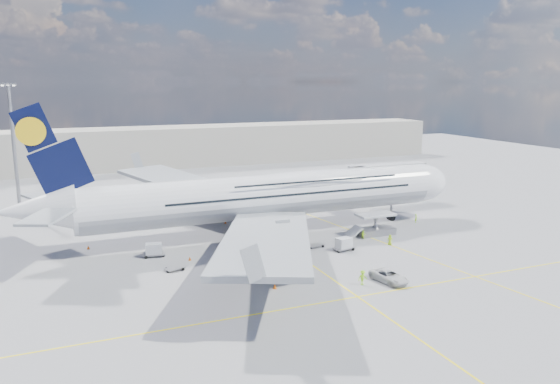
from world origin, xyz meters
name	(u,v)px	position (x,y,z in m)	size (l,w,h in m)	color
ground	(291,251)	(0.00, 0.00, 0.00)	(300.00, 300.00, 0.00)	gray
taxi_line_main	(291,251)	(0.00, 0.00, 0.01)	(0.25, 220.00, 0.01)	yellow
taxi_line_cross	(358,297)	(0.00, -20.00, 0.01)	(120.00, 0.25, 0.01)	yellow
taxi_line_diag	(340,226)	(14.00, 10.00, 0.01)	(0.25, 100.00, 0.01)	yellow
airliner	(269,195)	(0.26, 10.00, 6.87)	(77.26, 79.15, 23.71)	white
jet_bridge	(382,174)	(29.81, 20.94, 6.85)	(18.80, 12.10, 8.50)	#B7B7BC
cargo_loader	(374,227)	(16.82, 2.89, 1.25)	(8.53, 3.20, 3.67)	silver
light_mast	(14,146)	(-40.00, 45.00, 13.21)	(3.00, 0.70, 25.50)	gray
terminal	(168,147)	(0.00, 95.00, 6.00)	(180.00, 16.00, 12.00)	#B2AD9E
tree_line	(243,135)	(40.00, 140.00, 4.00)	(160.00, 6.00, 8.00)	#193814
dolly_row_a	(175,268)	(-18.57, -1.97, 0.30)	(2.98, 2.26, 0.39)	gray
dolly_row_b	(243,252)	(-7.59, 1.07, 0.36)	(3.29, 1.92, 0.47)	gray
dolly_row_c	(287,267)	(-4.08, -7.63, 0.39)	(3.85, 2.97, 0.50)	gray
dolly_back	(154,250)	(-20.15, 5.34, 1.09)	(3.48, 2.30, 2.03)	gray
dolly_nose_far	(344,244)	(7.60, -3.01, 1.09)	(3.45, 2.27, 2.02)	gray
dolly_nose_near	(315,245)	(4.24, 0.18, 0.30)	(2.92, 2.07, 0.39)	gray
baggage_tug	(245,264)	(-9.48, -5.54, 0.80)	(3.16, 2.10, 1.81)	white
catering_truck_inner	(155,206)	(-15.33, 30.99, 2.00)	(7.69, 5.21, 4.24)	gray
catering_truck_outer	(160,189)	(-10.94, 49.30, 1.73)	(6.37, 2.74, 3.73)	gray
service_van	(389,276)	(6.34, -17.21, 0.79)	(2.61, 5.67, 1.57)	silver
crew_nose	(416,218)	(28.42, 6.89, 0.82)	(0.60, 0.39, 1.65)	#8EDB17
crew_loader	(363,235)	(13.57, 1.09, 0.77)	(0.75, 0.58, 1.54)	#BBF219
crew_wing	(295,271)	(-4.27, -10.92, 0.85)	(1.00, 0.42, 1.71)	#B5FF1A
crew_van	(390,240)	(15.80, -3.37, 0.87)	(0.85, 0.55, 1.73)	#ABDD17
crew_tug	(363,278)	(2.60, -16.79, 0.98)	(1.27, 0.73, 1.96)	#94E618
cone_nose	(392,217)	(26.32, 11.49, 0.23)	(0.38, 0.38, 0.49)	#D5550B
cone_wing_left_inner	(225,222)	(-4.53, 19.94, 0.26)	(0.43, 0.43, 0.54)	#D5550B
cone_wing_left_outer	(171,211)	(-12.01, 32.51, 0.29)	(0.47, 0.47, 0.60)	#D5550B
cone_wing_right_inner	(190,259)	(-15.62, 1.50, 0.27)	(0.43, 0.43, 0.55)	#D5550B
cone_wing_right_outer	(275,286)	(-8.33, -13.68, 0.31)	(0.50, 0.50, 0.64)	#D5550B
cone_tail	(88,247)	(-29.00, 13.07, 0.29)	(0.47, 0.47, 0.59)	#D5550B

